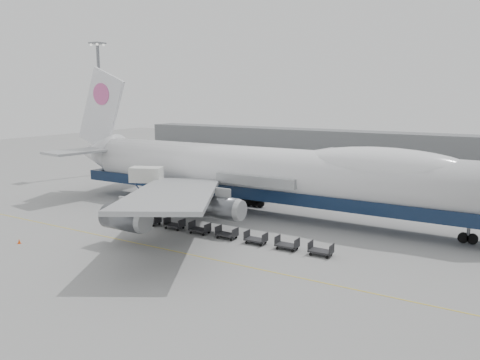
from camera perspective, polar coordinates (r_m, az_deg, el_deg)
The scene contains 14 objects.
ground at distance 52.65m, azimuth -3.70°, elevation -6.87°, with size 260.00×260.00×0.00m, color gray.
apron_line at distance 48.07m, azimuth -7.79°, elevation -8.64°, with size 60.00×0.15×0.01m, color gold.
hangar at distance 118.52m, azimuth 11.60°, elevation 4.27°, with size 110.00×8.00×7.00m, color slate.
floodlight_mast at distance 96.22m, azimuth -16.66°, elevation 9.12°, with size 2.40×2.40×25.43m.
airliner at distance 61.08m, azimuth 3.10°, elevation 0.95°, with size 67.00×55.30×19.98m.
catering_truck at distance 64.53m, azimuth -11.29°, elevation -0.71°, with size 5.00×4.27×5.99m.
traffic_cone at distance 55.29m, azimuth -25.32°, elevation -6.77°, with size 0.35×0.35×0.51m.
dolly_0 at distance 58.02m, azimuth -10.81°, elevation -4.86°, with size 2.30×1.35×1.30m.
dolly_1 at distance 55.75m, azimuth -7.99°, elevation -5.41°, with size 2.30×1.35×1.30m.
dolly_2 at distance 53.62m, azimuth -4.93°, elevation -5.98°, with size 2.30×1.35×1.30m.
dolly_3 at distance 51.66m, azimuth -1.62°, elevation -6.58°, with size 2.30×1.35×1.30m.
dolly_4 at distance 49.90m, azimuth 1.94°, elevation -7.20°, with size 2.30×1.35×1.30m.
dolly_5 at distance 48.34m, azimuth 5.76°, elevation -7.83°, with size 2.30×1.35×1.30m.
dolly_6 at distance 47.01m, azimuth 9.83°, elevation -8.46°, with size 2.30×1.35×1.30m.
Camera 1 is at (28.53, -41.44, 15.53)m, focal length 35.00 mm.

